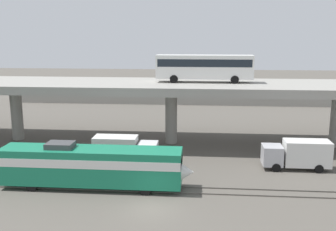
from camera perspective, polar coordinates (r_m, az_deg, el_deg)
ground_plane at (r=33.04m, az=-2.40°, el=-13.06°), size 260.00×260.00×0.00m
rail_strip_near at (r=36.02m, az=-1.71°, el=-10.81°), size 110.00×0.12×0.12m
rail_strip_far at (r=37.32m, az=-1.46°, el=-9.99°), size 110.00×0.12×0.12m
train_locomotive at (r=36.85m, az=-9.62°, el=-6.92°), size 17.44×3.04×4.18m
highway_overpass at (r=50.40m, az=0.46°, el=3.85°), size 96.00×11.40×7.78m
transit_bus_on_overpass at (r=50.60m, az=5.17°, el=7.04°), size 12.00×2.68×3.40m
service_truck_west at (r=43.25m, az=-6.30°, el=-4.82°), size 6.80×2.46×3.04m
service_truck_east at (r=43.57m, az=17.97°, el=-5.20°), size 6.80×2.46×3.04m
pier_parking_lot at (r=85.87m, az=2.32°, el=2.81°), size 71.01×13.90×1.60m
parked_car_0 at (r=90.77m, az=-14.98°, el=3.90°), size 4.27×1.96×1.50m
parked_car_1 at (r=88.84m, az=19.44°, el=3.48°), size 4.46×1.94×1.50m
parked_car_2 at (r=85.56m, az=2.82°, el=3.84°), size 4.17×1.91×1.50m
parked_car_3 at (r=86.21m, az=15.54°, el=3.49°), size 4.59×1.87×1.50m
parked_car_4 at (r=91.93m, az=-11.37°, el=4.16°), size 4.39×1.84×1.50m
parked_car_5 at (r=86.77m, az=6.63°, el=3.88°), size 4.59×1.88×1.50m
parked_car_6 at (r=94.92m, az=-16.05°, el=4.16°), size 4.07×1.95×1.50m
harbor_water at (r=108.74m, az=2.90°, el=4.21°), size 140.00×36.00×0.01m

